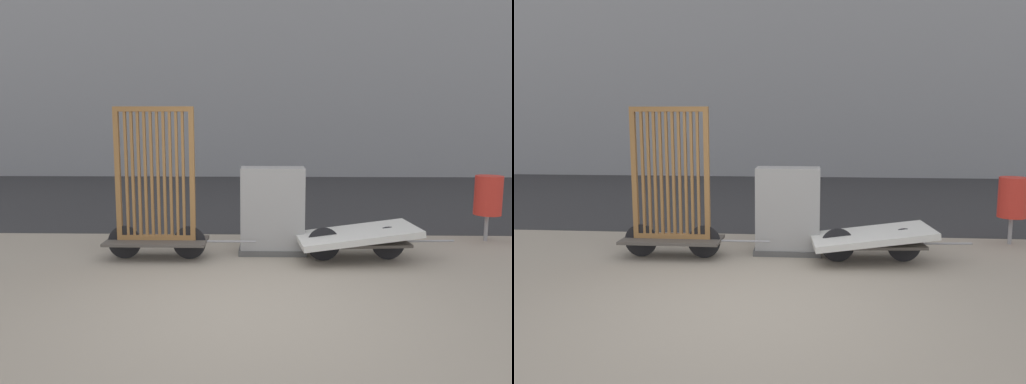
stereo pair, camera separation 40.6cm
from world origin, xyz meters
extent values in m
plane|color=gray|center=(0.00, 0.00, 0.00)|extent=(60.00, 60.00, 0.00)
cube|color=#2D2D30|center=(0.00, 7.86, 0.00)|extent=(56.00, 8.90, 0.01)
cube|color=#4C4742|center=(-1.42, 1.87, 0.26)|extent=(1.43, 0.60, 0.04)
cylinder|color=black|center=(-0.95, 1.87, 0.24)|extent=(0.47, 0.04, 0.47)
cylinder|color=black|center=(-1.88, 1.87, 0.24)|extent=(0.47, 0.04, 0.47)
cylinder|color=gray|center=(-0.35, 1.87, 0.26)|extent=(0.70, 0.03, 0.03)
cube|color=olive|center=(-1.42, 1.87, 0.31)|extent=(1.12, 0.07, 0.07)
cube|color=olive|center=(-1.42, 1.87, 2.11)|extent=(1.12, 0.07, 0.07)
cube|color=olive|center=(-1.94, 1.87, 1.21)|extent=(0.07, 0.07, 1.87)
cube|color=olive|center=(-0.89, 1.87, 1.21)|extent=(0.07, 0.07, 1.87)
cube|color=olive|center=(-1.81, 1.87, 1.21)|extent=(0.04, 0.05, 1.80)
cube|color=olive|center=(-1.73, 1.87, 1.21)|extent=(0.04, 0.05, 1.80)
cube|color=olive|center=(-1.64, 1.87, 1.21)|extent=(0.04, 0.05, 1.80)
cube|color=olive|center=(-1.55, 1.87, 1.21)|extent=(0.04, 0.05, 1.80)
cube|color=olive|center=(-1.46, 1.87, 1.21)|extent=(0.04, 0.05, 1.80)
cube|color=olive|center=(-1.37, 1.87, 1.21)|extent=(0.04, 0.05, 1.80)
cube|color=olive|center=(-1.28, 1.87, 1.21)|extent=(0.04, 0.05, 1.80)
cube|color=olive|center=(-1.19, 1.87, 1.21)|extent=(0.04, 0.05, 1.80)
cube|color=olive|center=(-1.10, 1.87, 1.21)|extent=(0.04, 0.05, 1.80)
cube|color=olive|center=(-1.02, 1.87, 1.21)|extent=(0.04, 0.05, 1.80)
cube|color=#4C4742|center=(1.42, 1.87, 0.26)|extent=(1.48, 0.72, 0.04)
cylinder|color=black|center=(1.88, 1.91, 0.24)|extent=(0.47, 0.08, 0.47)
cylinder|color=black|center=(0.95, 1.83, 0.24)|extent=(0.47, 0.08, 0.47)
cylinder|color=gray|center=(2.48, 1.96, 0.26)|extent=(0.70, 0.09, 0.03)
cube|color=silver|center=(1.42, 1.87, 0.37)|extent=(1.72, 1.05, 0.27)
cube|color=#4C4C4C|center=(0.24, 2.23, 0.04)|extent=(0.99, 0.52, 0.08)
cube|color=gray|center=(0.24, 2.23, 0.64)|extent=(0.93, 0.46, 1.28)
cylinder|color=gray|center=(3.74, 3.06, 0.22)|extent=(0.06, 0.06, 0.44)
cylinder|color=red|center=(3.74, 3.06, 0.76)|extent=(0.43, 0.43, 0.64)
camera|label=1|loc=(0.17, -5.03, 1.96)|focal=35.00mm
camera|label=2|loc=(0.58, -5.01, 1.96)|focal=35.00mm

